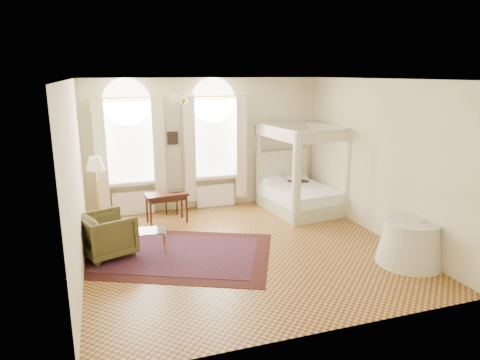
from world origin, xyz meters
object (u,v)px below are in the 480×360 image
object	(u,v)px
coffee_table	(149,232)
floor_lamp	(95,167)
nightstand	(298,192)
stool	(171,200)
canopy_bed	(301,192)
armchair	(108,235)
writing_desk	(166,197)
side_table	(411,242)

from	to	relation	value
coffee_table	floor_lamp	distance (m)	2.26
nightstand	stool	size ratio (longest dim) A/B	1.52
canopy_bed	floor_lamp	world-z (taller)	canopy_bed
armchair	canopy_bed	bearing A→B (deg)	-94.01
writing_desk	coffee_table	bearing A→B (deg)	-110.23
armchair	side_table	xyz separation A→B (m)	(5.25, -2.09, -0.02)
stool	side_table	size ratio (longest dim) A/B	0.34
writing_desk	side_table	distance (m)	5.31
nightstand	writing_desk	world-z (taller)	writing_desk
canopy_bed	nightstand	distance (m)	0.65
writing_desk	floor_lamp	size ratio (longest dim) A/B	0.62
coffee_table	canopy_bed	bearing A→B (deg)	20.20
side_table	armchair	bearing A→B (deg)	158.27
canopy_bed	side_table	size ratio (longest dim) A/B	1.82
canopy_bed	writing_desk	xyz separation A→B (m)	(-3.39, 0.12, 0.12)
canopy_bed	side_table	bearing A→B (deg)	-81.56
armchair	coffee_table	world-z (taller)	armchair
coffee_table	floor_lamp	xyz separation A→B (m)	(-0.92, 1.82, 0.98)
nightstand	canopy_bed	bearing A→B (deg)	-109.03
nightstand	side_table	world-z (taller)	side_table
stool	nightstand	bearing A→B (deg)	-3.21
canopy_bed	coffee_table	size ratio (longest dim) A/B	3.17
armchair	floor_lamp	world-z (taller)	floor_lamp
writing_desk	floor_lamp	distance (m)	1.70
writing_desk	armchair	bearing A→B (deg)	-132.09
stool	armchair	size ratio (longest dim) A/B	0.44
stool	armchair	bearing A→B (deg)	-126.00
armchair	stool	bearing A→B (deg)	-56.19
stool	side_table	world-z (taller)	side_table
nightstand	armchair	bearing A→B (deg)	-158.30
nightstand	side_table	distance (m)	4.07
floor_lamp	writing_desk	bearing A→B (deg)	-9.13
canopy_bed	armchair	size ratio (longest dim) A/B	2.37
nightstand	writing_desk	xyz separation A→B (m)	(-3.59, -0.47, 0.30)
nightstand	floor_lamp	bearing A→B (deg)	-177.42
floor_lamp	canopy_bed	bearing A→B (deg)	-4.25
nightstand	armchair	size ratio (longest dim) A/B	0.67
nightstand	floor_lamp	distance (m)	5.21
coffee_table	side_table	bearing A→B (deg)	-24.12
writing_desk	armchair	distance (m)	2.03
writing_desk	side_table	bearing A→B (deg)	-42.62
side_table	writing_desk	bearing A→B (deg)	137.38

